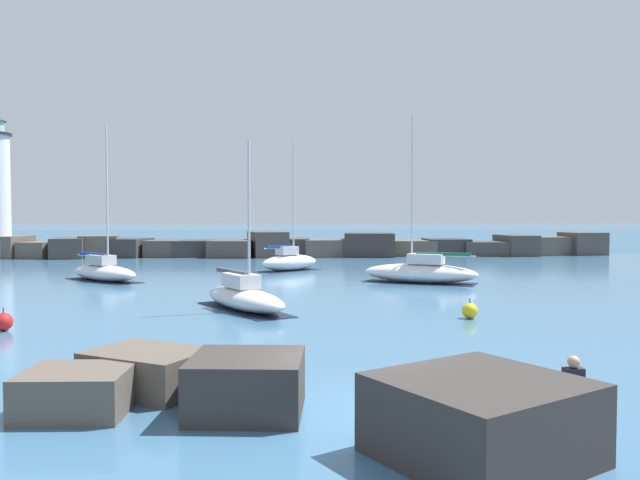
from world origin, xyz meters
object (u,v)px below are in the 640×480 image
sailboat_moored_2 (244,297)px  person_on_rocks (573,396)px  sailboat_moored_1 (104,271)px  mooring_buoy_orange_near (3,322)px  mooring_buoy_far_side (470,311)px  sailboat_moored_3 (421,272)px  sailboat_moored_4 (289,261)px

sailboat_moored_2 → person_on_rocks: 18.85m
sailboat_moored_1 → mooring_buoy_orange_near: 17.90m
mooring_buoy_far_side → mooring_buoy_orange_near: bearing=-175.9°
sailboat_moored_2 → sailboat_moored_3: 15.02m
sailboat_moored_3 → sailboat_moored_4: bearing=131.2°
sailboat_moored_2 → sailboat_moored_4: (2.71, 19.70, 0.15)m
sailboat_moored_2 → sailboat_moored_4: bearing=82.2°
sailboat_moored_4 → mooring_buoy_far_side: size_ratio=11.74×
sailboat_moored_3 → mooring_buoy_far_side: (-1.25, -13.68, -0.38)m
person_on_rocks → mooring_buoy_far_side: bearing=79.3°
sailboat_moored_4 → mooring_buoy_orange_near: bearing=-115.3°
person_on_rocks → sailboat_moored_1: bearing=118.3°
sailboat_moored_1 → sailboat_moored_3: (20.57, -2.87, 0.07)m
person_on_rocks → sailboat_moored_2: bearing=111.3°
sailboat_moored_1 → sailboat_moored_2: 16.49m
sailboat_moored_1 → mooring_buoy_orange_near: size_ratio=11.63×
sailboat_moored_4 → person_on_rocks: 37.49m
sailboat_moored_1 → person_on_rocks: 35.04m
sailboat_moored_3 → sailboat_moored_1: bearing=172.1°
sailboat_moored_4 → person_on_rocks: bearing=-83.7°
mooring_buoy_orange_near → mooring_buoy_far_side: size_ratio=1.03×
mooring_buoy_orange_near → mooring_buoy_far_side: 18.39m
mooring_buoy_far_side → person_on_rocks: person_on_rocks is taller
sailboat_moored_1 → sailboat_moored_3: sailboat_moored_3 is taller
sailboat_moored_3 → mooring_buoy_far_side: bearing=-95.2°
sailboat_moored_3 → mooring_buoy_orange_near: (-19.59, -15.00, -0.37)m
sailboat_moored_3 → mooring_buoy_far_side: 13.74m
mooring_buoy_far_side → person_on_rocks: size_ratio=0.49×
sailboat_moored_3 → mooring_buoy_far_side: sailboat_moored_3 is taller
sailboat_moored_2 → sailboat_moored_4: size_ratio=0.77×
person_on_rocks → sailboat_moored_4: bearing=96.3°
sailboat_moored_3 → mooring_buoy_far_side: size_ratio=12.48×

